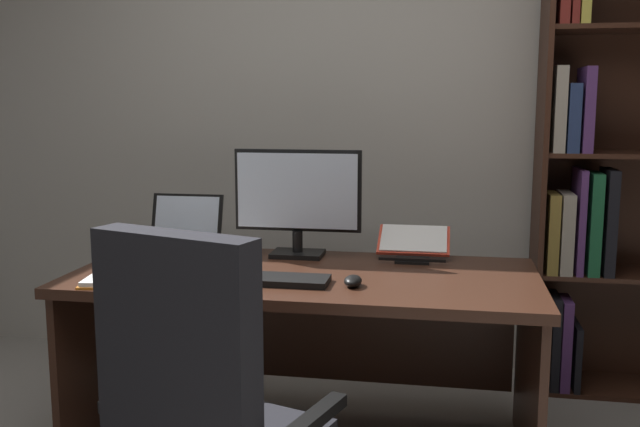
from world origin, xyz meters
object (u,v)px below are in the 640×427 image
Objects in this scene: desk at (309,312)px; notepad at (232,265)px; keyboard at (272,279)px; reading_stand_with_book at (414,243)px; monitor at (298,201)px; pen at (237,263)px; bookshelf at (610,166)px; computer_mouse at (353,281)px; open_binder at (148,277)px; laptop at (179,240)px.

desk is 0.36m from notepad.
reading_stand_with_book is at bearing 46.27° from keyboard.
desk is at bearing 7.07° from notepad.
pen is at bearing -129.93° from monitor.
bookshelf is 1.51m from computer_mouse.
reading_stand_with_book is 0.65× the size of open_binder.
bookshelf reaches higher than open_binder.
monitor is at bearing 40.46° from open_binder.
computer_mouse reaches higher than notepad.
laptop is at bearing 179.38° from monitor.
computer_mouse is at bearing -50.53° from desk.
open_binder is (-0.46, -0.05, -0.00)m from keyboard.
keyboard and open_binder have the same top height.
desk is 4.28× the size of keyboard.
open_binder is at bearing -133.82° from pen.
desk is 3.83× the size of open_binder.
keyboard is at bearing -1.31° from open_binder.
computer_mouse is 0.22× the size of open_binder.
keyboard is at bearing 180.00° from computer_mouse.
bookshelf is 16.28× the size of pen.
laptop reaches higher than computer_mouse.
pen reaches higher than notepad.
keyboard is at bearing -40.96° from laptop.
keyboard is (0.00, -0.46, -0.23)m from monitor.
bookshelf is 1.74m from keyboard.
open_binder reaches higher than desk.
keyboard is 1.38× the size of reading_stand_with_book.
laptop is 2.38× the size of pen.
keyboard is 2.00× the size of notepad.
notepad is at bearing -37.79° from laptop.
open_binder is 2.24× the size of notepad.
laptop is 1.59× the size of notepad.
laptop is 0.42m from pen.
notepad is (-0.31, -0.04, 0.19)m from desk.
pen is (-0.20, -0.24, -0.22)m from monitor.
notepad reaches higher than desk.
desk is 0.70m from laptop.
computer_mouse is at bearing -57.05° from monitor.
reading_stand_with_book is 2.17× the size of pen.
reading_stand_with_book reaches higher than computer_mouse.
keyboard reaches higher than desk.
notepad is at bearing 134.96° from keyboard.
open_binder is 3.36× the size of pen.
bookshelf reaches higher than notepad.
reading_stand_with_book is (0.41, 0.25, 0.25)m from desk.
monitor is 0.52m from reading_stand_with_book.
bookshelf is at bearing 26.36° from notepad.
computer_mouse reaches higher than desk.
open_binder is (-0.55, -0.31, 0.20)m from desk.
laptop is (-1.91, -0.54, -0.31)m from bookshelf.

